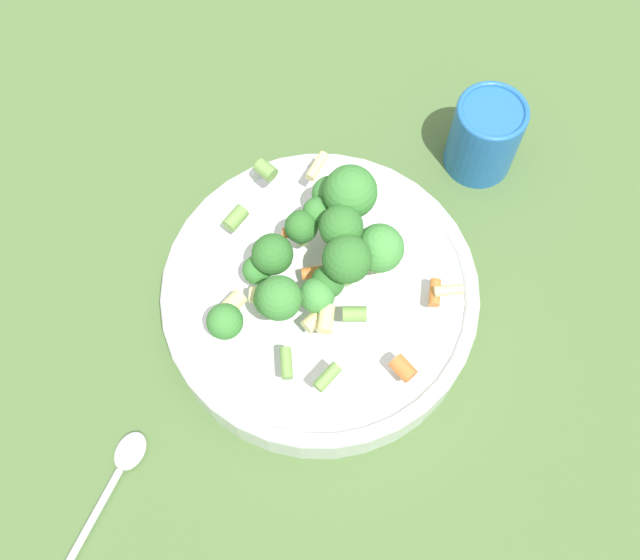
% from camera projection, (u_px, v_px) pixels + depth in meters
% --- Properties ---
extents(ground_plane, '(3.00, 3.00, 0.00)m').
position_uv_depth(ground_plane, '(320.00, 307.00, 0.73)').
color(ground_plane, '#4C6B38').
extents(bowl, '(0.29, 0.29, 0.05)m').
position_uv_depth(bowl, '(320.00, 296.00, 0.70)').
color(bowl, silver).
rests_on(bowl, ground_plane).
extents(pasta_salad, '(0.23, 0.22, 0.09)m').
position_uv_depth(pasta_salad, '(321.00, 252.00, 0.64)').
color(pasta_salad, '#8CB766').
rests_on(pasta_salad, bowl).
extents(cup, '(0.07, 0.07, 0.09)m').
position_uv_depth(cup, '(485.00, 135.00, 0.75)').
color(cup, '#2366B2').
rests_on(cup, ground_plane).
extents(spoon, '(0.19, 0.08, 0.01)m').
position_uv_depth(spoon, '(104.00, 498.00, 0.65)').
color(spoon, silver).
rests_on(spoon, ground_plane).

